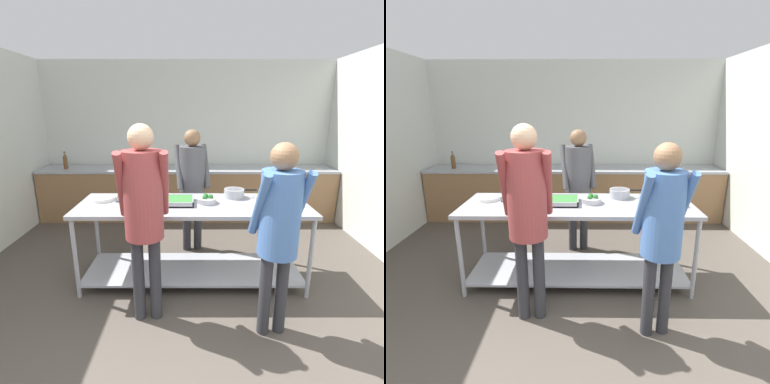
% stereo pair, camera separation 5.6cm
% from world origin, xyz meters
% --- Properties ---
extents(wall_rear, '(5.10, 0.06, 2.65)m').
position_xyz_m(wall_rear, '(0.00, 4.19, 1.33)').
color(wall_rear, silver).
rests_on(wall_rear, ground_plane).
extents(back_counter, '(4.94, 0.65, 0.88)m').
position_xyz_m(back_counter, '(0.00, 3.82, 0.44)').
color(back_counter, olive).
rests_on(back_counter, ground_plane).
extents(serving_counter, '(2.42, 0.80, 0.89)m').
position_xyz_m(serving_counter, '(0.09, 1.81, 0.60)').
color(serving_counter, '#9EA0A8').
rests_on(serving_counter, ground_plane).
extents(plate_stack, '(0.25, 0.25, 0.04)m').
position_xyz_m(plate_stack, '(-0.89, 1.93, 0.91)').
color(plate_stack, white).
rests_on(plate_stack, serving_counter).
extents(serving_tray_greens, '(0.40, 0.33, 0.05)m').
position_xyz_m(serving_tray_greens, '(-0.54, 2.02, 0.92)').
color(serving_tray_greens, '#9EA0A8').
rests_on(serving_tray_greens, serving_counter).
extents(serving_tray_roast, '(0.41, 0.31, 0.05)m').
position_xyz_m(serving_tray_roast, '(-0.10, 1.83, 0.92)').
color(serving_tray_roast, '#9EA0A8').
rests_on(serving_tray_roast, serving_counter).
extents(broccoli_bowl, '(0.21, 0.21, 0.10)m').
position_xyz_m(broccoli_bowl, '(0.24, 1.84, 0.93)').
color(broccoli_bowl, '#B2B2B7').
rests_on(broccoli_bowl, serving_counter).
extents(sauce_pan, '(0.37, 0.23, 0.10)m').
position_xyz_m(sauce_pan, '(0.56, 2.04, 0.95)').
color(sauce_pan, '#9EA0A8').
rests_on(sauce_pan, serving_counter).
extents(serving_tray_vegetables, '(0.43, 0.34, 0.05)m').
position_xyz_m(serving_tray_vegetables, '(0.99, 1.86, 0.92)').
color(serving_tray_vegetables, '#9EA0A8').
rests_on(serving_tray_vegetables, serving_counter).
extents(guest_serving_left, '(0.45, 0.37, 1.75)m').
position_xyz_m(guest_serving_left, '(-0.32, 1.17, 1.10)').
color(guest_serving_left, '#2D2D33').
rests_on(guest_serving_left, ground_plane).
extents(guest_serving_right, '(0.45, 0.37, 1.63)m').
position_xyz_m(guest_serving_right, '(0.76, 0.98, 1.02)').
color(guest_serving_right, '#2D2D33').
rests_on(guest_serving_right, ground_plane).
extents(cook_behind_counter, '(0.48, 0.39, 1.61)m').
position_xyz_m(cook_behind_counter, '(0.09, 2.57, 1.00)').
color(cook_behind_counter, '#2D2D33').
rests_on(cook_behind_counter, ground_plane).
extents(water_bottle, '(0.07, 0.07, 0.29)m').
position_xyz_m(water_bottle, '(-2.03, 3.75, 1.01)').
color(water_bottle, brown).
rests_on(water_bottle, back_counter).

